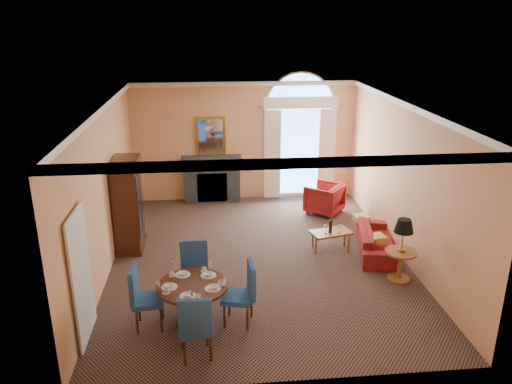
{
  "coord_description": "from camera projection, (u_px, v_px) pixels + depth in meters",
  "views": [
    {
      "loc": [
        -0.97,
        -9.34,
        4.79
      ],
      "look_at": [
        0.0,
        0.5,
        1.3
      ],
      "focal_mm": 35.0,
      "sensor_mm": 36.0,
      "label": 1
    }
  ],
  "objects": [
    {
      "name": "armoire",
      "position": [
        128.0,
        206.0,
        10.65
      ],
      "size": [
        0.57,
        1.02,
        2.0
      ],
      "color": "#36180C",
      "rests_on": "ground"
    },
    {
      "name": "dining_chair_south",
      "position": [
        195.0,
        324.0,
        7.16
      ],
      "size": [
        0.55,
        0.55,
        1.09
      ],
      "rotation": [
        0.0,
        0.0,
        0.14
      ],
      "color": "navy",
      "rests_on": "ground"
    },
    {
      "name": "ground",
      "position": [
        258.0,
        258.0,
        10.45
      ],
      "size": [
        7.5,
        7.5,
        0.0
      ],
      "primitive_type": "plane",
      "color": "#111E35",
      "rests_on": "ground"
    },
    {
      "name": "dining_chair_west",
      "position": [
        141.0,
        293.0,
        7.95
      ],
      "size": [
        0.51,
        0.5,
        1.09
      ],
      "rotation": [
        0.0,
        0.0,
        -1.53
      ],
      "color": "navy",
      "rests_on": "ground"
    },
    {
      "name": "side_table",
      "position": [
        402.0,
        242.0,
        9.35
      ],
      "size": [
        0.6,
        0.6,
        1.23
      ],
      "color": "#9D612F",
      "rests_on": "ground"
    },
    {
      "name": "coffee_table",
      "position": [
        331.0,
        232.0,
        10.7
      ],
      "size": [
        0.93,
        0.65,
        0.8
      ],
      "rotation": [
        0.0,
        0.0,
        0.24
      ],
      "color": "#9D612F",
      "rests_on": "ground"
    },
    {
      "name": "armchair",
      "position": [
        324.0,
        199.0,
        12.76
      ],
      "size": [
        1.18,
        1.17,
        0.77
      ],
      "primitive_type": "imported",
      "rotation": [
        0.0,
        0.0,
        4.04
      ],
      "color": "maroon",
      "rests_on": "ground"
    },
    {
      "name": "dining_chair_north",
      "position": [
        194.0,
        267.0,
        8.78
      ],
      "size": [
        0.55,
        0.55,
        1.09
      ],
      "rotation": [
        0.0,
        0.0,
        3.29
      ],
      "color": "navy",
      "rests_on": "ground"
    },
    {
      "name": "dining_table",
      "position": [
        193.0,
        294.0,
        8.05
      ],
      "size": [
        1.16,
        1.16,
        0.93
      ],
      "color": "#36180C",
      "rests_on": "ground"
    },
    {
      "name": "dining_chair_east",
      "position": [
        244.0,
        290.0,
        8.06
      ],
      "size": [
        0.59,
        0.59,
        1.09
      ],
      "rotation": [
        0.0,
        0.0,
        1.31
      ],
      "color": "navy",
      "rests_on": "ground"
    },
    {
      "name": "room_envelope",
      "position": [
        254.0,
        134.0,
        10.24
      ],
      "size": [
        6.04,
        7.52,
        3.45
      ],
      "color": "#ECA970",
      "rests_on": "ground"
    },
    {
      "name": "sofa",
      "position": [
        377.0,
        241.0,
        10.65
      ],
      "size": [
        1.1,
        1.94,
        0.53
      ],
      "primitive_type": "imported",
      "rotation": [
        0.0,
        0.0,
        1.35
      ],
      "color": "maroon",
      "rests_on": "ground"
    }
  ]
}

